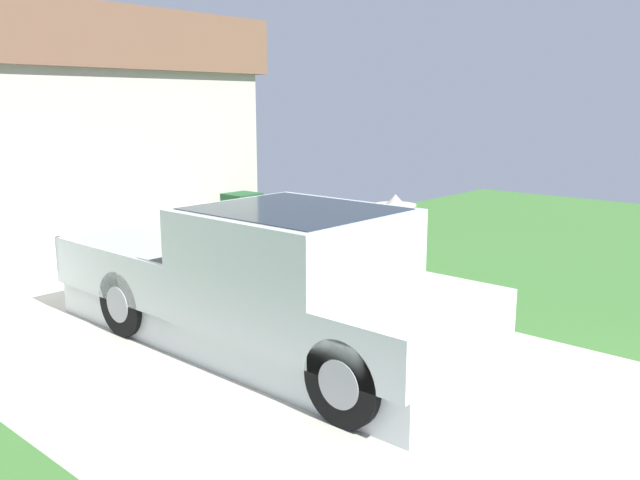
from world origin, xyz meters
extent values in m
cube|color=#BBB6A6|center=(0.00, 4.50, -0.03)|extent=(5.20, 9.00, 0.06)
cube|color=#3E7131|center=(8.60, 4.50, -0.03)|extent=(12.00, 9.00, 0.06)
cube|color=silver|center=(0.24, 4.29, 0.21)|extent=(1.78, 5.54, 0.42)
cube|color=silver|center=(0.24, 3.62, 1.03)|extent=(1.92, 2.11, 1.22)
cube|color=#1E2833|center=(0.24, 3.62, 1.40)|extent=(1.69, 1.94, 0.51)
cube|color=silver|center=(0.25, 2.05, 0.69)|extent=(1.92, 1.06, 0.54)
cube|color=black|center=(0.23, 5.86, 0.45)|extent=(1.92, 2.39, 0.06)
cube|color=silver|center=(1.16, 5.87, 0.72)|extent=(0.07, 2.38, 0.61)
cube|color=silver|center=(-0.69, 5.86, 0.72)|extent=(0.07, 2.38, 0.61)
cube|color=silver|center=(0.23, 7.02, 0.72)|extent=(1.91, 0.07, 0.61)
cube|color=black|center=(1.30, 2.89, 1.30)|extent=(0.10, 0.18, 0.20)
cylinder|color=black|center=(1.07, 2.21, 0.40)|extent=(0.26, 0.80, 0.80)
cylinder|color=#9E9EA3|center=(1.07, 2.21, 0.40)|extent=(0.28, 0.44, 0.44)
cylinder|color=black|center=(-0.58, 2.20, 0.40)|extent=(0.26, 0.80, 0.80)
cylinder|color=#9E9EA3|center=(-0.58, 2.20, 0.40)|extent=(0.28, 0.44, 0.44)
cylinder|color=black|center=(1.06, 5.63, 0.40)|extent=(0.26, 0.80, 0.80)
cylinder|color=#9E9EA3|center=(1.06, 5.63, 0.40)|extent=(0.28, 0.44, 0.44)
cylinder|color=black|center=(-0.59, 5.62, 0.40)|extent=(0.26, 0.80, 0.80)
cylinder|color=#9E9EA3|center=(-0.59, 5.62, 0.40)|extent=(0.28, 0.44, 0.44)
cylinder|color=navy|center=(1.91, 3.38, 0.42)|extent=(0.15, 0.15, 0.83)
cylinder|color=navy|center=(1.57, 3.37, 0.42)|extent=(0.15, 0.15, 0.83)
cylinder|color=#E55959|center=(1.74, 3.38, 1.08)|extent=(0.30, 0.30, 0.56)
cylinder|color=brown|center=(1.92, 3.38, 1.03)|extent=(0.09, 0.09, 0.60)
cylinder|color=brown|center=(1.56, 3.37, 1.03)|extent=(0.09, 0.09, 0.60)
sphere|color=brown|center=(1.74, 3.38, 1.50)|extent=(0.23, 0.23, 0.23)
cylinder|color=#BCB2A3|center=(1.74, 3.38, 1.55)|extent=(0.51, 0.51, 0.01)
cone|color=#BCB2A3|center=(1.74, 3.38, 1.61)|extent=(0.24, 0.24, 0.13)
cube|color=beige|center=(1.91, 3.13, 0.12)|extent=(0.31, 0.20, 0.24)
torus|color=beige|center=(1.91, 3.13, 0.29)|extent=(0.28, 0.02, 0.28)
cube|color=white|center=(-0.73, 8.49, 1.14)|extent=(2.69, 0.06, 2.29)
cube|color=#286B38|center=(3.59, 8.30, 0.52)|extent=(0.58, 0.68, 0.86)
cube|color=#1C4A27|center=(3.59, 8.30, 1.00)|extent=(0.60, 0.71, 0.10)
cylinder|color=black|center=(3.37, 8.03, 0.09)|extent=(0.05, 0.18, 0.18)
cylinder|color=black|center=(3.81, 8.03, 0.09)|extent=(0.05, 0.18, 0.18)
camera|label=1|loc=(-4.72, -1.17, 2.76)|focal=37.02mm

